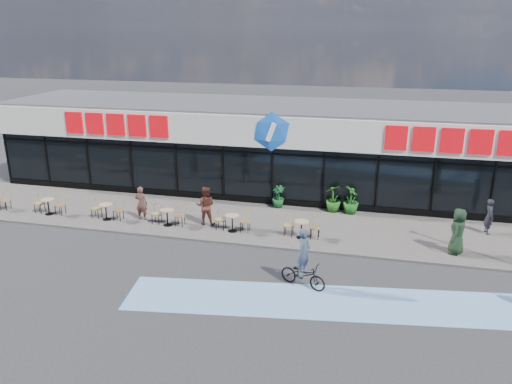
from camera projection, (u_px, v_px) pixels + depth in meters
ground at (234, 269)px, 18.39m from camera, size 120.00×120.00×0.00m
sidewalk at (261, 223)px, 22.53m from camera, size 44.00×5.00×0.10m
bike_lane at (340, 303)px, 16.13m from camera, size 14.17×4.13×0.01m
building at (283, 147)px, 26.82m from camera, size 30.60×6.57×4.75m
bistro_set_1 at (49, 204)px, 23.42m from camera, size 1.54×0.62×0.90m
bistro_set_2 at (107, 209)px, 22.76m from camera, size 1.54×0.62×0.90m
bistro_set_3 at (168, 215)px, 22.10m from camera, size 1.54×0.62×0.90m
bistro_set_4 at (233, 221)px, 21.45m from camera, size 1.54×0.62×0.90m
bistro_set_5 at (302, 227)px, 20.79m from camera, size 1.54×0.62×0.90m
potted_plant_left at (278, 197)px, 24.22m from camera, size 0.75×0.75×1.08m
potted_plant_mid at (333, 198)px, 23.65m from camera, size 1.03×1.03×1.29m
potted_plant_right at (351, 200)px, 23.41m from camera, size 0.85×0.85×1.31m
patron_left at (141, 203)px, 22.59m from camera, size 0.58×0.38×1.57m
patron_right at (205, 206)px, 22.01m from camera, size 0.92×0.76×1.75m
pedestrian_a at (458, 231)px, 19.13m from camera, size 0.82×1.03×1.84m
pedestrian_b at (489, 216)px, 21.06m from camera, size 0.45×0.61×1.54m
cyclist_a at (303, 268)px, 16.92m from camera, size 1.81×1.17×2.12m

